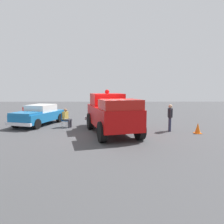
{
  "coord_description": "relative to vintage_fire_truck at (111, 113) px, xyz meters",
  "views": [
    {
      "loc": [
        11.45,
        0.41,
        2.65
      ],
      "look_at": [
        -0.41,
        0.5,
        1.29
      ],
      "focal_mm": 32.89,
      "sensor_mm": 36.0,
      "label": 1
    }
  ],
  "objects": [
    {
      "name": "lawn_chair_near_truck",
      "position": [
        -1.86,
        -3.14,
        -0.61
      ],
      "size": [
        0.65,
        0.65,
        1.02
      ],
      "color": "#B7BABF",
      "rests_on": "ground"
    },
    {
      "name": "lawn_chair_by_car",
      "position": [
        -5.89,
        -7.48,
        -0.61
      ],
      "size": [
        0.69,
        0.69,
        1.02
      ],
      "color": "#B7BABF",
      "rests_on": "ground"
    },
    {
      "name": "classic_hot_rod",
      "position": [
        -2.78,
        -5.27,
        -0.45
      ],
      "size": [
        4.7,
        2.98,
        1.46
      ],
      "color": "black",
      "rests_on": "ground"
    },
    {
      "name": "traffic_cone",
      "position": [
        0.2,
        5.14,
        -0.89
      ],
      "size": [
        0.4,
        0.4,
        0.64
      ],
      "color": "orange",
      "rests_on": "ground"
    },
    {
      "name": "spectator_seated",
      "position": [
        -1.8,
        -3.03,
        -0.5
      ],
      "size": [
        0.56,
        0.64,
        1.29
      ],
      "color": "#383842",
      "rests_on": "ground"
    },
    {
      "name": "spectator_standing",
      "position": [
        -0.47,
        3.66,
        -0.23
      ],
      "size": [
        0.65,
        0.33,
        1.68
      ],
      "color": "#2D334C",
      "rests_on": "ground"
    },
    {
      "name": "vintage_fire_truck",
      "position": [
        0.0,
        0.0,
        0.0
      ],
      "size": [
        6.31,
        3.71,
        2.59
      ],
      "color": "black",
      "rests_on": "ground"
    },
    {
      "name": "ground_plane",
      "position": [
        0.63,
        -0.44,
        -1.2
      ],
      "size": [
        60.0,
        60.0,
        0.0
      ],
      "primitive_type": "plane",
      "color": "#424244"
    }
  ]
}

